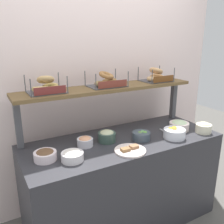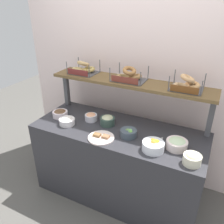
% 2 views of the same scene
% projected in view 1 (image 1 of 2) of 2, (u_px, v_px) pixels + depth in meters
% --- Properties ---
extents(ground_plane, '(8.00, 8.00, 0.00)m').
position_uv_depth(ground_plane, '(122.00, 219.00, 2.41)').
color(ground_plane, '#595651').
extents(back_wall, '(2.95, 0.06, 2.40)m').
position_uv_depth(back_wall, '(95.00, 89.00, 2.52)').
color(back_wall, white).
rests_on(back_wall, ground_plane).
extents(deli_counter, '(1.75, 0.70, 0.85)m').
position_uv_depth(deli_counter, '(123.00, 182.00, 2.29)').
color(deli_counter, '#2D2D33').
rests_on(deli_counter, ground_plane).
extents(shelf_riser_left, '(0.05, 0.05, 0.40)m').
position_uv_depth(shelf_riser_left, '(18.00, 125.00, 1.95)').
color(shelf_riser_left, '#4C4C51').
rests_on(shelf_riser_left, deli_counter).
extents(shelf_riser_right, '(0.05, 0.05, 0.40)m').
position_uv_depth(shelf_riser_right, '(173.00, 100.00, 2.71)').
color(shelf_riser_right, '#4C4C51').
rests_on(shelf_riser_right, deli_counter).
extents(upper_shelf, '(1.71, 0.32, 0.03)m').
position_uv_depth(upper_shelf, '(108.00, 88.00, 2.27)').
color(upper_shelf, brown).
rests_on(upper_shelf, shelf_riser_left).
extents(bowl_chocolate_spread, '(0.17, 0.17, 0.08)m').
position_uv_depth(bowl_chocolate_spread, '(45.00, 155.00, 1.79)').
color(bowl_chocolate_spread, white).
rests_on(bowl_chocolate_spread, deli_counter).
extents(bowl_lox_spread, '(0.13, 0.13, 0.08)m').
position_uv_depth(bowl_lox_spread, '(85.00, 141.00, 2.02)').
color(bowl_lox_spread, silver).
rests_on(bowl_lox_spread, deli_counter).
extents(bowl_potato_salad, '(0.15, 0.15, 0.10)m').
position_uv_depth(bowl_potato_salad, '(204.00, 127.00, 2.31)').
color(bowl_potato_salad, beige).
rests_on(bowl_potato_salad, deli_counter).
extents(bowl_veggie_mix, '(0.16, 0.16, 0.08)m').
position_uv_depth(bowl_veggie_mix, '(141.00, 135.00, 2.16)').
color(bowl_veggie_mix, '#414C57').
rests_on(bowl_veggie_mix, deli_counter).
extents(bowl_cream_cheese, '(0.16, 0.16, 0.08)m').
position_uv_depth(bowl_cream_cheese, '(72.00, 156.00, 1.79)').
color(bowl_cream_cheese, white).
rests_on(bowl_cream_cheese, deli_counter).
extents(bowl_tuna_salad, '(0.15, 0.15, 0.10)m').
position_uv_depth(bowl_tuna_salad, '(107.00, 136.00, 2.11)').
color(bowl_tuna_salad, '#354C42').
rests_on(bowl_tuna_salad, deli_counter).
extents(bowl_fruit_salad, '(0.19, 0.19, 0.10)m').
position_uv_depth(bowl_fruit_salad, '(174.00, 133.00, 2.19)').
color(bowl_fruit_salad, white).
rests_on(bowl_fruit_salad, deli_counter).
extents(bowl_scallion_spread, '(0.19, 0.19, 0.10)m').
position_uv_depth(bowl_scallion_spread, '(179.00, 125.00, 2.37)').
color(bowl_scallion_spread, white).
rests_on(bowl_scallion_spread, deli_counter).
extents(serving_plate_white, '(0.25, 0.25, 0.04)m').
position_uv_depth(serving_plate_white, '(130.00, 150.00, 1.94)').
color(serving_plate_white, white).
rests_on(serving_plate_white, deli_counter).
extents(serving_spoon_near_plate, '(0.05, 0.18, 0.01)m').
position_uv_depth(serving_spoon_near_plate, '(167.00, 133.00, 2.29)').
color(serving_spoon_near_plate, '#B7B7BC').
rests_on(serving_spoon_near_plate, deli_counter).
extents(bagel_basket_sesame, '(0.30, 0.26, 0.15)m').
position_uv_depth(bagel_basket_sesame, '(46.00, 87.00, 1.99)').
color(bagel_basket_sesame, '#4C4C51').
rests_on(bagel_basket_sesame, upper_shelf).
extents(bagel_basket_everything, '(0.33, 0.25, 0.14)m').
position_uv_depth(bagel_basket_everything, '(106.00, 81.00, 2.25)').
color(bagel_basket_everything, '#4C4C51').
rests_on(bagel_basket_everything, upper_shelf).
extents(bagel_basket_plain, '(0.30, 0.25, 0.15)m').
position_uv_depth(bagel_basket_plain, '(156.00, 77.00, 2.51)').
color(bagel_basket_plain, '#4C4C51').
rests_on(bagel_basket_plain, upper_shelf).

